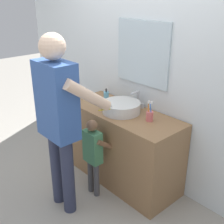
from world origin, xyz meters
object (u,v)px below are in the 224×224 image
toothbrush_cup (150,116)px  child_toddler (93,151)px  soap_bottle (106,97)px  adult_parent (59,111)px

toothbrush_cup → child_toddler: (-0.34, -0.44, -0.37)m
child_toddler → soap_bottle: bearing=125.0°
toothbrush_cup → soap_bottle: 0.65m
toothbrush_cup → soap_bottle: bearing=179.3°
toothbrush_cup → adult_parent: bearing=-117.2°
soap_bottle → adult_parent: size_ratio=0.10×
toothbrush_cup → child_toddler: bearing=-127.7°
soap_bottle → child_toddler: 0.67m
child_toddler → adult_parent: (-0.05, -0.33, 0.51)m
toothbrush_cup → soap_bottle: toothbrush_cup is taller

